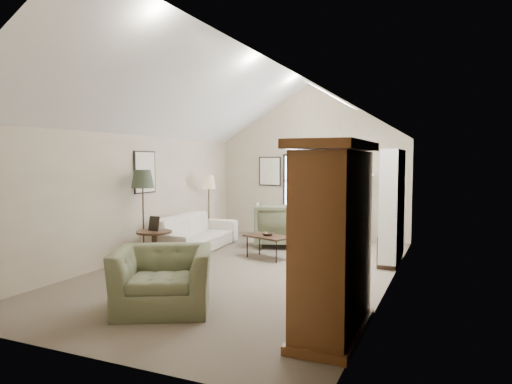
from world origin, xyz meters
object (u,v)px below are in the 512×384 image
at_px(sofa, 194,233).
at_px(armchair_far, 278,225).
at_px(side_table, 154,248).
at_px(armoire, 333,240).
at_px(armchair_near, 163,279).
at_px(side_chair, 340,217).
at_px(coffee_table, 268,247).

height_order(sofa, armchair_far, armchair_far).
height_order(armchair_far, side_table, armchair_far).
distance_m(armoire, armchair_near, 2.40).
bearing_deg(armchair_near, side_chair, 54.12).
bearing_deg(side_table, armoire, -27.05).
height_order(armchair_far, side_chair, side_chair).
height_order(armoire, armchair_near, armoire).
xyz_separation_m(armchair_far, side_chair, (1.15, 1.29, 0.09)).
relative_size(armoire, sofa, 0.83).
xyz_separation_m(sofa, side_chair, (2.68, 2.49, 0.21)).
xyz_separation_m(armchair_far, side_table, (-1.44, -2.80, -0.17)).
distance_m(sofa, armchair_near, 4.04).
xyz_separation_m(coffee_table, side_chair, (0.85, 2.66, 0.36)).
relative_size(armoire, coffee_table, 2.38).
distance_m(armchair_far, side_chair, 1.73).
bearing_deg(armchair_far, coffee_table, 80.96).
relative_size(armchair_near, coffee_table, 1.37).
relative_size(armoire, armchair_near, 1.74).
height_order(armchair_near, side_table, armchair_near).
relative_size(coffee_table, side_table, 1.39).
relative_size(sofa, armchair_near, 2.10).
relative_size(side_table, side_chair, 0.56).
bearing_deg(side_table, armchair_far, 62.83).
distance_m(armoire, armchair_far, 5.45).
distance_m(sofa, side_table, 1.60).
relative_size(armchair_near, armchair_far, 1.14).
relative_size(armchair_far, side_chair, 0.92).
xyz_separation_m(sofa, armchair_near, (1.73, -3.65, 0.02)).
distance_m(armchair_far, coffee_table, 1.43).
relative_size(armoire, armchair_far, 1.99).
bearing_deg(side_chair, armchair_far, -141.09).
height_order(coffee_table, side_chair, side_chair).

